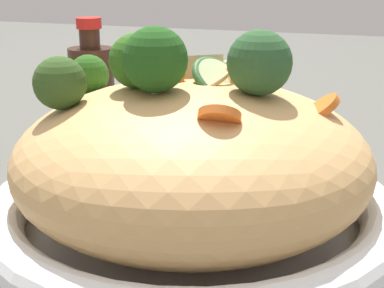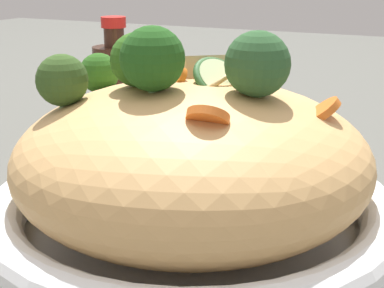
# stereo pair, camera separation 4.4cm
# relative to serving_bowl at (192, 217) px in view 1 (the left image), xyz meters

# --- Properties ---
(ground_plane) EXTENTS (3.00, 3.00, 0.00)m
(ground_plane) POSITION_rel_serving_bowl_xyz_m (0.00, 0.00, -0.03)
(ground_plane) COLOR #52534D
(serving_bowl) EXTENTS (0.33, 0.33, 0.05)m
(serving_bowl) POSITION_rel_serving_bowl_xyz_m (0.00, 0.00, 0.00)
(serving_bowl) COLOR white
(serving_bowl) RESTS_ON ground_plane
(noodle_heap) EXTENTS (0.28, 0.28, 0.13)m
(noodle_heap) POSITION_rel_serving_bowl_xyz_m (0.00, -0.00, 0.05)
(noodle_heap) COLOR tan
(noodle_heap) RESTS_ON serving_bowl
(broccoli_florets) EXTENTS (0.21, 0.13, 0.08)m
(broccoli_florets) POSITION_rel_serving_bowl_xyz_m (0.03, 0.01, 0.12)
(broccoli_florets) COLOR #98BA7C
(broccoli_florets) RESTS_ON serving_bowl
(carrot_coins) EXTENTS (0.15, 0.14, 0.04)m
(carrot_coins) POSITION_rel_serving_bowl_xyz_m (-0.03, -0.01, 0.11)
(carrot_coins) COLOR orange
(carrot_coins) RESTS_ON serving_bowl
(zucchini_slices) EXTENTS (0.05, 0.14, 0.05)m
(zucchini_slices) POSITION_rel_serving_bowl_xyz_m (-0.01, -0.06, 0.10)
(zucchini_slices) COLOR beige
(zucchini_slices) RESTS_ON serving_bowl
(chicken_chunks) EXTENTS (0.06, 0.11, 0.05)m
(chicken_chunks) POSITION_rel_serving_bowl_xyz_m (0.01, -0.08, 0.10)
(chicken_chunks) COLOR #D2B092
(chicken_chunks) RESTS_ON serving_bowl
(soy_sauce_bottle) EXTENTS (0.05, 0.05, 0.16)m
(soy_sauce_bottle) POSITION_rel_serving_bowl_xyz_m (0.20, -0.20, 0.04)
(soy_sauce_bottle) COLOR #381E14
(soy_sauce_bottle) RESTS_ON ground_plane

